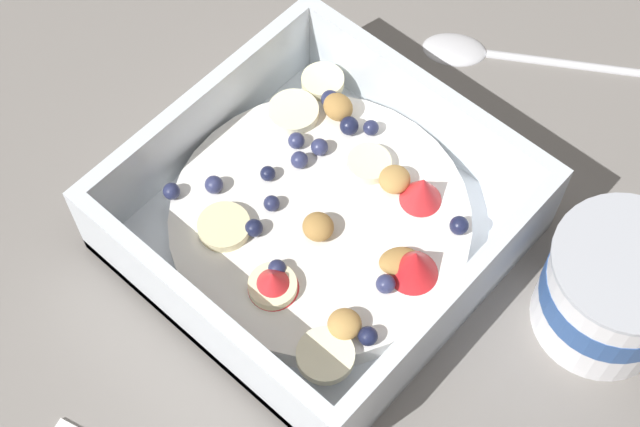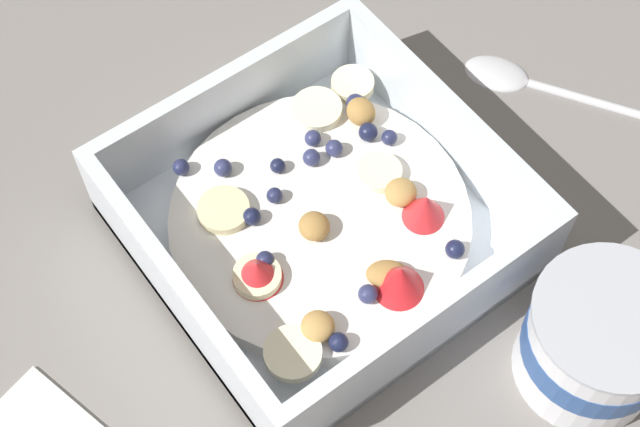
% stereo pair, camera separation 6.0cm
% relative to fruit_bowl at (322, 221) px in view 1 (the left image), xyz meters
% --- Properties ---
extents(ground_plane, '(2.40, 2.40, 0.00)m').
position_rel_fruit_bowl_xyz_m(ground_plane, '(-0.02, 0.01, -0.02)').
color(ground_plane, gray).
extents(fruit_bowl, '(0.22, 0.22, 0.07)m').
position_rel_fruit_bowl_xyz_m(fruit_bowl, '(0.00, 0.00, 0.00)').
color(fruit_bowl, white).
rests_on(fruit_bowl, ground).
extents(spoon, '(0.11, 0.16, 0.01)m').
position_rel_fruit_bowl_xyz_m(spoon, '(-0.20, -0.01, -0.02)').
color(spoon, silver).
rests_on(spoon, ground).
extents(yogurt_cup, '(0.09, 0.09, 0.08)m').
position_rel_fruit_bowl_xyz_m(yogurt_cup, '(-0.07, 0.17, 0.02)').
color(yogurt_cup, white).
rests_on(yogurt_cup, ground).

